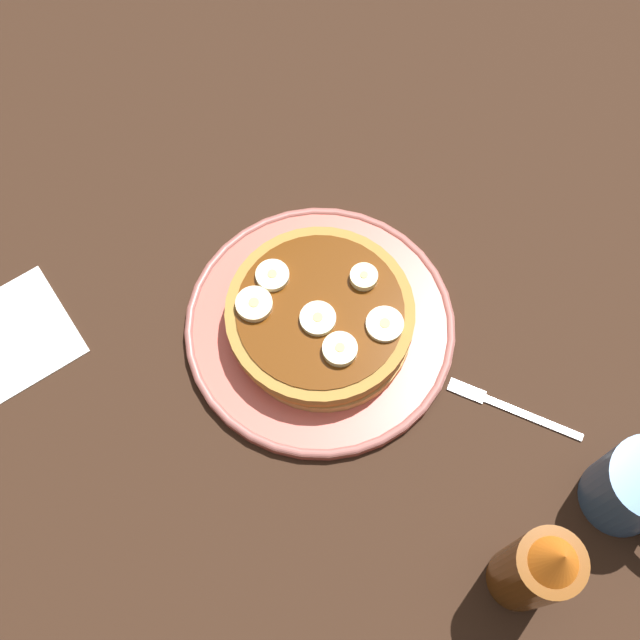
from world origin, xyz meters
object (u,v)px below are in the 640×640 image
Objects in this scene: banana_slice_3 at (272,276)px; napkin at (12,337)px; coffee_mug at (638,490)px; fork at (507,407)px; banana_slice_5 at (254,304)px; syrup_bottle at (536,570)px; banana_slice_1 at (340,349)px; banana_slice_4 at (361,274)px; plate at (320,326)px; banana_slice_2 at (385,324)px; pancake_stack at (323,316)px; banana_slice_0 at (318,319)px.

napkin is at bearing -118.17° from banana_slice_3.
fork is (-12.54, -2.22, -4.19)cm from coffee_mug.
fork is at bearing 44.00° from napkin.
syrup_bottle is at bearing 6.80° from banana_slice_5.
napkin is at bearing -142.99° from coffee_mug.
banana_slice_4 is at bearing 127.46° from banana_slice_1.
plate is 8.18× the size of banana_slice_1.
plate is 7.36cm from banana_slice_2.
banana_slice_4 is 0.77× the size of banana_slice_5.
pancake_stack is 30.12cm from napkin.
coffee_mug is (29.74, 6.07, -0.69)cm from banana_slice_4.
banana_slice_1 is at bearing -18.06° from pancake_stack.
syrup_bottle reaches higher than banana_slice_3.
banana_slice_2 reaches higher than plate.
banana_slice_1 is 0.92× the size of banana_slice_2.
fork is (17.20, 3.86, -4.88)cm from banana_slice_4.
banana_slice_3 is at bearing -178.61° from syrup_bottle.
banana_slice_2 is 0.23× the size of syrup_bottle.
coffee_mug is at bearing 11.54° from banana_slice_4.
syrup_bottle reaches higher than napkin.
fork is at bearing 12.64° from banana_slice_4.
banana_slice_1 reaches higher than plate.
banana_slice_2 reaches higher than napkin.
banana_slice_3 is 24.90cm from fork.
coffee_mug reaches higher than banana_slice_3.
banana_slice_4 is 0.17× the size of syrup_bottle.
banana_slice_1 is 16.73cm from fork.
banana_slice_5 reaches higher than plate.
napkin is (-13.44, -19.49, -4.92)cm from banana_slice_5.
banana_slice_3 is (-5.44, -1.78, 1.99)cm from pancake_stack.
banana_slice_5 is (-8.76, -8.23, 0.11)cm from banana_slice_2.
plate is at bearing 166.12° from banana_slice_1.
banana_slice_4 is at bearing 53.41° from banana_slice_3.
banana_slice_1 is 7.77cm from banana_slice_4.
banana_slice_0 reaches higher than banana_slice_2.
plate reaches higher than napkin.
syrup_bottle is at bearing 1.39° from banana_slice_3.
plate is 6.96cm from banana_slice_3.
banana_slice_1 is 8.96cm from banana_slice_5.
banana_slice_4 is 34.08cm from napkin.
coffee_mug is at bearing 25.30° from banana_slice_5.
banana_slice_5 reaches higher than pancake_stack.
syrup_bottle is at bearing 26.92° from napkin.
banana_slice_3 is 0.31× the size of coffee_mug.
banana_slice_4 is at bearing 168.79° from syrup_bottle.
banana_slice_4 is at bearing -168.46° from coffee_mug.
banana_slice_3 is (-5.32, -1.48, 4.24)cm from plate.
plate is 29.27cm from syrup_bottle.
banana_slice_5 is at bearing -65.99° from banana_slice_3.
coffee_mug is at bearing 22.70° from banana_slice_0.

